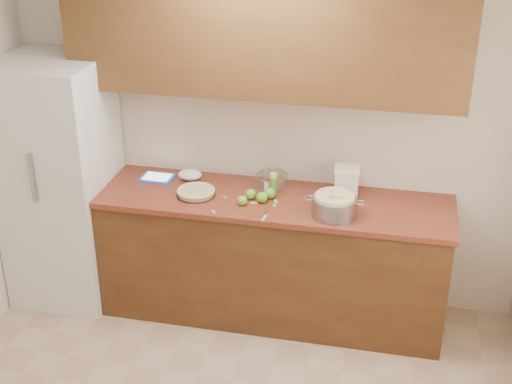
% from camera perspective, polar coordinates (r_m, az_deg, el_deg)
% --- Properties ---
extents(room_shell, '(3.60, 3.60, 3.60)m').
position_cam_1_polar(room_shell, '(3.42, -5.06, -5.35)').
color(room_shell, tan).
rests_on(room_shell, ground).
extents(counter_run, '(2.64, 0.68, 0.92)m').
position_cam_1_polar(counter_run, '(5.07, 0.18, -5.04)').
color(counter_run, '#553518').
rests_on(counter_run, ground).
extents(upper_cabinets, '(2.60, 0.34, 0.70)m').
position_cam_1_polar(upper_cabinets, '(4.64, 0.61, 11.93)').
color(upper_cabinets, brown).
rests_on(upper_cabinets, room_shell).
extents(fridge, '(0.70, 0.70, 1.80)m').
position_cam_1_polar(fridge, '(5.30, -15.31, 0.74)').
color(fridge, silver).
rests_on(fridge, ground).
extents(pie, '(0.27, 0.27, 0.04)m').
position_cam_1_polar(pie, '(4.89, -4.82, -0.01)').
color(pie, silver).
rests_on(pie, counter_run).
extents(colander, '(0.39, 0.29, 0.15)m').
position_cam_1_polar(colander, '(4.61, 6.28, -1.09)').
color(colander, gray).
rests_on(colander, counter_run).
extents(flour_canister, '(0.18, 0.18, 0.21)m').
position_cam_1_polar(flour_canister, '(4.87, 7.24, 0.83)').
color(flour_canister, silver).
rests_on(flour_canister, counter_run).
extents(tablet, '(0.24, 0.18, 0.02)m').
position_cam_1_polar(tablet, '(5.17, -7.91, 1.15)').
color(tablet, blue).
rests_on(tablet, counter_run).
extents(paring_knife, '(0.03, 0.16, 0.02)m').
position_cam_1_polar(paring_knife, '(4.57, 0.65, -2.04)').
color(paring_knife, gray).
rests_on(paring_knife, counter_run).
extents(lemon_bottle, '(0.06, 0.06, 0.15)m').
position_cam_1_polar(lemon_bottle, '(4.87, 1.40, 0.63)').
color(lemon_bottle, '#4C8C38').
rests_on(lemon_bottle, counter_run).
extents(cinnamon_shaker, '(0.04, 0.04, 0.11)m').
position_cam_1_polar(cinnamon_shaker, '(4.89, 0.90, 0.50)').
color(cinnamon_shaker, beige).
rests_on(cinnamon_shaker, counter_run).
extents(vanilla_bottle, '(0.03, 0.03, 0.10)m').
position_cam_1_polar(vanilla_bottle, '(4.95, 1.47, 0.75)').
color(vanilla_bottle, black).
rests_on(vanilla_bottle, counter_run).
extents(mixing_bowl, '(0.22, 0.22, 0.08)m').
position_cam_1_polar(mixing_bowl, '(5.01, 1.31, 1.07)').
color(mixing_bowl, silver).
rests_on(mixing_bowl, counter_run).
extents(paper_towel, '(0.19, 0.16, 0.07)m').
position_cam_1_polar(paper_towel, '(5.12, -5.30, 1.39)').
color(paper_towel, white).
rests_on(paper_towel, counter_run).
extents(apple_left, '(0.07, 0.07, 0.08)m').
position_cam_1_polar(apple_left, '(4.81, -0.42, -0.17)').
color(apple_left, '#65AC29').
rests_on(apple_left, counter_run).
extents(apple_center, '(0.08, 0.08, 0.09)m').
position_cam_1_polar(apple_center, '(4.82, 1.12, -0.10)').
color(apple_center, '#65AC29').
rests_on(apple_center, counter_run).
extents(apple_front, '(0.07, 0.07, 0.08)m').
position_cam_1_polar(apple_front, '(4.73, -1.11, -0.67)').
color(apple_front, '#65AC29').
rests_on(apple_front, counter_run).
extents(apple_extra, '(0.08, 0.08, 0.09)m').
position_cam_1_polar(apple_extra, '(4.76, 0.49, -0.43)').
color(apple_extra, '#65AC29').
rests_on(apple_extra, counter_run).
extents(peel_a, '(0.03, 0.04, 0.00)m').
position_cam_1_polar(peel_a, '(4.74, 1.47, -1.08)').
color(peel_a, '#9FC961').
rests_on(peel_a, counter_run).
extents(peel_b, '(0.05, 0.02, 0.00)m').
position_cam_1_polar(peel_b, '(4.77, -0.20, -0.87)').
color(peel_b, '#9FC961').
rests_on(peel_b, counter_run).
extents(peel_c, '(0.04, 0.04, 0.00)m').
position_cam_1_polar(peel_c, '(4.66, -3.41, -1.58)').
color(peel_c, '#9FC961').
rests_on(peel_c, counter_run).
extents(peel_d, '(0.04, 0.06, 0.00)m').
position_cam_1_polar(peel_d, '(4.79, 1.59, -0.75)').
color(peel_d, '#9FC961').
rests_on(peel_d, counter_run).
extents(peel_e, '(0.03, 0.02, 0.00)m').
position_cam_1_polar(peel_e, '(4.85, -2.49, -0.40)').
color(peel_e, '#9FC961').
rests_on(peel_e, counter_run).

